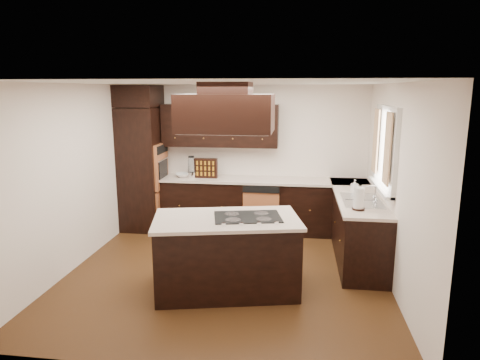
# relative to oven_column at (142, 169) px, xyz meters

# --- Properties ---
(floor) EXTENTS (4.20, 4.20, 0.02)m
(floor) POSITION_rel_oven_column_xyz_m (1.78, -1.71, -1.07)
(floor) COLOR #5A3518
(floor) RESTS_ON ground
(ceiling) EXTENTS (4.20, 4.20, 0.02)m
(ceiling) POSITION_rel_oven_column_xyz_m (1.78, -1.71, 1.45)
(ceiling) COLOR silver
(ceiling) RESTS_ON ground
(wall_back) EXTENTS (4.20, 0.02, 2.50)m
(wall_back) POSITION_rel_oven_column_xyz_m (1.78, 0.40, 0.19)
(wall_back) COLOR #F2E0D0
(wall_back) RESTS_ON ground
(wall_front) EXTENTS (4.20, 0.02, 2.50)m
(wall_front) POSITION_rel_oven_column_xyz_m (1.78, -3.81, 0.19)
(wall_front) COLOR #F2E0D0
(wall_front) RESTS_ON ground
(wall_left) EXTENTS (0.02, 4.20, 2.50)m
(wall_left) POSITION_rel_oven_column_xyz_m (-0.33, -1.71, 0.19)
(wall_left) COLOR #F2E0D0
(wall_left) RESTS_ON ground
(wall_right) EXTENTS (0.02, 4.20, 2.50)m
(wall_right) POSITION_rel_oven_column_xyz_m (3.88, -1.71, 0.19)
(wall_right) COLOR #F2E0D0
(wall_right) RESTS_ON ground
(oven_column) EXTENTS (0.65, 0.75, 2.12)m
(oven_column) POSITION_rel_oven_column_xyz_m (0.00, 0.00, 0.00)
(oven_column) COLOR black
(oven_column) RESTS_ON floor
(wall_oven_face) EXTENTS (0.05, 0.62, 0.78)m
(wall_oven_face) POSITION_rel_oven_column_xyz_m (0.35, 0.00, 0.06)
(wall_oven_face) COLOR #BB663A
(wall_oven_face) RESTS_ON oven_column
(base_cabinets_back) EXTENTS (2.93, 0.60, 0.88)m
(base_cabinets_back) POSITION_rel_oven_column_xyz_m (1.81, 0.09, -0.62)
(base_cabinets_back) COLOR black
(base_cabinets_back) RESTS_ON floor
(base_cabinets_right) EXTENTS (0.60, 2.40, 0.88)m
(base_cabinets_right) POSITION_rel_oven_column_xyz_m (3.58, -0.80, -0.62)
(base_cabinets_right) COLOR black
(base_cabinets_right) RESTS_ON floor
(countertop_back) EXTENTS (2.93, 0.63, 0.04)m
(countertop_back) POSITION_rel_oven_column_xyz_m (1.81, 0.08, -0.16)
(countertop_back) COLOR beige
(countertop_back) RESTS_ON base_cabinets_back
(countertop_right) EXTENTS (0.63, 2.40, 0.04)m
(countertop_right) POSITION_rel_oven_column_xyz_m (3.56, -0.80, -0.16)
(countertop_right) COLOR beige
(countertop_right) RESTS_ON base_cabinets_right
(upper_cabinets) EXTENTS (2.00, 0.34, 0.72)m
(upper_cabinets) POSITION_rel_oven_column_xyz_m (1.34, 0.23, 0.75)
(upper_cabinets) COLOR black
(upper_cabinets) RESTS_ON wall_back
(dishwasher_front) EXTENTS (0.60, 0.05, 0.72)m
(dishwasher_front) POSITION_rel_oven_column_xyz_m (2.10, -0.20, -0.66)
(dishwasher_front) COLOR #BB663A
(dishwasher_front) RESTS_ON floor
(window_frame) EXTENTS (0.06, 1.32, 1.12)m
(window_frame) POSITION_rel_oven_column_xyz_m (3.85, -1.16, 0.59)
(window_frame) COLOR silver
(window_frame) RESTS_ON wall_right
(window_pane) EXTENTS (0.00, 1.20, 1.00)m
(window_pane) POSITION_rel_oven_column_xyz_m (3.87, -1.16, 0.59)
(window_pane) COLOR white
(window_pane) RESTS_ON wall_right
(curtain_left) EXTENTS (0.02, 0.34, 0.90)m
(curtain_left) POSITION_rel_oven_column_xyz_m (3.79, -1.57, 0.64)
(curtain_left) COLOR beige
(curtain_left) RESTS_ON wall_right
(curtain_right) EXTENTS (0.02, 0.34, 0.90)m
(curtain_right) POSITION_rel_oven_column_xyz_m (3.79, -0.74, 0.64)
(curtain_right) COLOR beige
(curtain_right) RESTS_ON wall_right
(sink_rim) EXTENTS (0.52, 0.84, 0.01)m
(sink_rim) POSITION_rel_oven_column_xyz_m (3.58, -1.16, -0.14)
(sink_rim) COLOR silver
(sink_rim) RESTS_ON countertop_right
(island) EXTENTS (1.82, 1.25, 0.88)m
(island) POSITION_rel_oven_column_xyz_m (1.86, -2.21, -0.62)
(island) COLOR black
(island) RESTS_ON floor
(island_top) EXTENTS (1.89, 1.32, 0.04)m
(island_top) POSITION_rel_oven_column_xyz_m (1.86, -2.21, -0.16)
(island_top) COLOR beige
(island_top) RESTS_ON island
(cooktop) EXTENTS (0.88, 0.68, 0.01)m
(cooktop) POSITION_rel_oven_column_xyz_m (2.11, -2.15, -0.13)
(cooktop) COLOR black
(cooktop) RESTS_ON island_top
(range_hood) EXTENTS (1.05, 0.72, 0.42)m
(range_hood) POSITION_rel_oven_column_xyz_m (1.88, -2.25, 1.10)
(range_hood) COLOR black
(range_hood) RESTS_ON ceiling
(hood_duct) EXTENTS (0.55, 0.50, 0.13)m
(hood_duct) POSITION_rel_oven_column_xyz_m (1.88, -2.25, 1.38)
(hood_duct) COLOR black
(hood_duct) RESTS_ON ceiling
(blender_base) EXTENTS (0.15, 0.15, 0.10)m
(blender_base) POSITION_rel_oven_column_xyz_m (0.87, 0.03, -0.09)
(blender_base) COLOR silver
(blender_base) RESTS_ON countertop_back
(blender_pitcher) EXTENTS (0.13, 0.13, 0.26)m
(blender_pitcher) POSITION_rel_oven_column_xyz_m (0.87, 0.03, 0.09)
(blender_pitcher) COLOR silver
(blender_pitcher) RESTS_ON blender_base
(spice_rack) EXTENTS (0.41, 0.11, 0.34)m
(spice_rack) POSITION_rel_oven_column_xyz_m (1.12, 0.08, 0.03)
(spice_rack) COLOR black
(spice_rack) RESTS_ON countertop_back
(mixing_bowl) EXTENTS (0.34, 0.34, 0.07)m
(mixing_bowl) POSITION_rel_oven_column_xyz_m (0.72, 0.08, -0.11)
(mixing_bowl) COLOR silver
(mixing_bowl) RESTS_ON countertop_back
(soap_bottle) EXTENTS (0.11, 0.11, 0.18)m
(soap_bottle) POSITION_rel_oven_column_xyz_m (3.54, -0.64, -0.05)
(soap_bottle) COLOR silver
(soap_bottle) RESTS_ON countertop_right
(paper_towel) EXTENTS (0.14, 0.14, 0.29)m
(paper_towel) POSITION_rel_oven_column_xyz_m (3.47, -1.64, 0.01)
(paper_towel) COLOR silver
(paper_towel) RESTS_ON countertop_right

